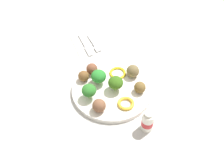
{
  "coord_description": "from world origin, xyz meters",
  "views": [
    {
      "loc": [
        0.6,
        -0.22,
        0.74
      ],
      "look_at": [
        0.0,
        0.0,
        0.04
      ],
      "focal_mm": 44.33,
      "sensor_mm": 36.0,
      "label": 1
    }
  ],
  "objects_px": {
    "knife": "(86,46)",
    "yogurt_bottle": "(147,122)",
    "meatball_front_right": "(140,87)",
    "napkin": "(89,44)",
    "broccoli_floret_front_right": "(89,91)",
    "pepper_ring_back_left": "(118,73)",
    "meatball_back_left": "(84,76)",
    "broccoli_floret_near_rim": "(116,83)",
    "meatball_back_right": "(133,71)",
    "pepper_ring_front_left": "(126,103)",
    "broccoli_floret_front_left": "(99,76)",
    "plate": "(112,89)",
    "fork": "(94,44)",
    "meatball_mid_left": "(99,106)",
    "meatball_mid_right": "(92,69)"
  },
  "relations": [
    {
      "from": "meatball_back_left",
      "to": "broccoli_floret_near_rim",
      "type": "bearing_deg",
      "value": 47.68
    },
    {
      "from": "broccoli_floret_front_right",
      "to": "meatball_mid_right",
      "type": "relative_size",
      "value": 1.36
    },
    {
      "from": "plate",
      "to": "napkin",
      "type": "distance_m",
      "value": 0.27
    },
    {
      "from": "meatball_front_right",
      "to": "napkin",
      "type": "relative_size",
      "value": 0.24
    },
    {
      "from": "meatball_mid_right",
      "to": "yogurt_bottle",
      "type": "height_order",
      "value": "yogurt_bottle"
    },
    {
      "from": "meatball_mid_left",
      "to": "pepper_ring_back_left",
      "type": "bearing_deg",
      "value": 139.06
    },
    {
      "from": "pepper_ring_front_left",
      "to": "meatball_back_right",
      "type": "bearing_deg",
      "value": 147.63
    },
    {
      "from": "meatball_back_left",
      "to": "broccoli_floret_front_left",
      "type": "bearing_deg",
      "value": 56.11
    },
    {
      "from": "broccoli_floret_front_right",
      "to": "knife",
      "type": "xyz_separation_m",
      "value": [
        -0.27,
        0.07,
        -0.04
      ]
    },
    {
      "from": "meatball_front_right",
      "to": "pepper_ring_front_left",
      "type": "height_order",
      "value": "meatball_front_right"
    },
    {
      "from": "knife",
      "to": "yogurt_bottle",
      "type": "xyz_separation_m",
      "value": [
        0.44,
        0.07,
        0.03
      ]
    },
    {
      "from": "plate",
      "to": "fork",
      "type": "distance_m",
      "value": 0.26
    },
    {
      "from": "plate",
      "to": "meatball_mid_right",
      "type": "xyz_separation_m",
      "value": [
        -0.09,
        -0.04,
        0.03
      ]
    },
    {
      "from": "broccoli_floret_front_right",
      "to": "broccoli_floret_front_left",
      "type": "relative_size",
      "value": 1.04
    },
    {
      "from": "meatball_mid_left",
      "to": "knife",
      "type": "bearing_deg",
      "value": 171.15
    },
    {
      "from": "broccoli_floret_near_rim",
      "to": "pepper_ring_front_left",
      "type": "bearing_deg",
      "value": 6.74
    },
    {
      "from": "broccoli_floret_near_rim",
      "to": "fork",
      "type": "bearing_deg",
      "value": 178.29
    },
    {
      "from": "meatball_mid_left",
      "to": "fork",
      "type": "height_order",
      "value": "meatball_mid_left"
    },
    {
      "from": "broccoli_floret_front_left",
      "to": "pepper_ring_back_left",
      "type": "distance_m",
      "value": 0.08
    },
    {
      "from": "plate",
      "to": "knife",
      "type": "xyz_separation_m",
      "value": [
        -0.26,
        -0.02,
        -0.0
      ]
    },
    {
      "from": "meatball_mid_left",
      "to": "napkin",
      "type": "relative_size",
      "value": 0.26
    },
    {
      "from": "broccoli_floret_front_right",
      "to": "plate",
      "type": "bearing_deg",
      "value": 99.31
    },
    {
      "from": "fork",
      "to": "pepper_ring_back_left",
      "type": "bearing_deg",
      "value": 7.34
    },
    {
      "from": "meatball_front_right",
      "to": "meatball_back_left",
      "type": "xyz_separation_m",
      "value": [
        -0.12,
        -0.16,
        -0.0
      ]
    },
    {
      "from": "broccoli_floret_near_rim",
      "to": "knife",
      "type": "distance_m",
      "value": 0.28
    },
    {
      "from": "knife",
      "to": "meatball_front_right",
      "type": "bearing_deg",
      "value": 18.48
    },
    {
      "from": "meatball_mid_left",
      "to": "meatball_front_right",
      "type": "height_order",
      "value": "meatball_mid_left"
    },
    {
      "from": "broccoli_floret_front_right",
      "to": "meatball_front_right",
      "type": "bearing_deg",
      "value": 78.93
    },
    {
      "from": "meatball_back_right",
      "to": "broccoli_floret_front_left",
      "type": "bearing_deg",
      "value": -94.31
    },
    {
      "from": "fork",
      "to": "yogurt_bottle",
      "type": "xyz_separation_m",
      "value": [
        0.44,
        0.03,
        0.03
      ]
    },
    {
      "from": "broccoli_floret_near_rim",
      "to": "broccoli_floret_front_right",
      "type": "distance_m",
      "value": 0.09
    },
    {
      "from": "meatball_front_right",
      "to": "knife",
      "type": "height_order",
      "value": "meatball_front_right"
    },
    {
      "from": "meatball_front_right",
      "to": "napkin",
      "type": "height_order",
      "value": "meatball_front_right"
    },
    {
      "from": "broccoli_floret_near_rim",
      "to": "fork",
      "type": "distance_m",
      "value": 0.28
    },
    {
      "from": "meatball_front_right",
      "to": "pepper_ring_back_left",
      "type": "xyz_separation_m",
      "value": [
        -0.1,
        -0.04,
        -0.02
      ]
    },
    {
      "from": "meatball_back_right",
      "to": "yogurt_bottle",
      "type": "bearing_deg",
      "value": -11.11
    },
    {
      "from": "pepper_ring_back_left",
      "to": "fork",
      "type": "height_order",
      "value": "pepper_ring_back_left"
    },
    {
      "from": "napkin",
      "to": "broccoli_floret_front_right",
      "type": "bearing_deg",
      "value": -16.58
    },
    {
      "from": "broccoli_floret_front_right",
      "to": "yogurt_bottle",
      "type": "bearing_deg",
      "value": 38.47
    },
    {
      "from": "meatball_mid_left",
      "to": "fork",
      "type": "distance_m",
      "value": 0.35
    },
    {
      "from": "meatball_back_left",
      "to": "meatball_mid_left",
      "type": "bearing_deg",
      "value": 3.55
    },
    {
      "from": "plate",
      "to": "meatball_front_right",
      "type": "height_order",
      "value": "meatball_front_right"
    },
    {
      "from": "meatball_front_right",
      "to": "pepper_ring_front_left",
      "type": "distance_m",
      "value": 0.08
    },
    {
      "from": "knife",
      "to": "broccoli_floret_front_left",
      "type": "bearing_deg",
      "value": -4.0
    },
    {
      "from": "meatball_back_right",
      "to": "knife",
      "type": "distance_m",
      "value": 0.26
    },
    {
      "from": "pepper_ring_back_left",
      "to": "napkin",
      "type": "height_order",
      "value": "pepper_ring_back_left"
    },
    {
      "from": "plate",
      "to": "meatball_front_right",
      "type": "bearing_deg",
      "value": 60.52
    },
    {
      "from": "meatball_back_left",
      "to": "fork",
      "type": "bearing_deg",
      "value": 152.85
    },
    {
      "from": "broccoli_floret_near_rim",
      "to": "meatball_mid_right",
      "type": "height_order",
      "value": "broccoli_floret_near_rim"
    },
    {
      "from": "meatball_back_right",
      "to": "pepper_ring_front_left",
      "type": "xyz_separation_m",
      "value": [
        0.11,
        -0.07,
        -0.02
      ]
    }
  ]
}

